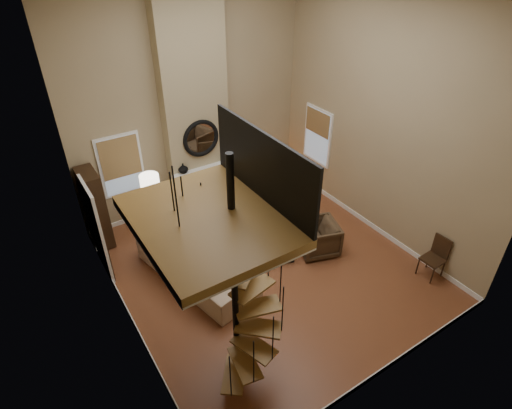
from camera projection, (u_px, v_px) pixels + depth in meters
ground at (266, 266)px, 9.21m from camera, size 6.00×6.50×0.01m
back_wall at (191, 101)px, 9.95m from camera, size 6.00×0.02×5.50m
front_wall at (409, 249)px, 5.41m from camera, size 6.00×0.02×5.50m
left_wall at (104, 203)px, 6.32m from camera, size 0.02×6.50×5.50m
right_wall at (383, 119)px, 9.04m from camera, size 0.02×6.50×5.50m
baseboard_back at (200, 197)px, 11.44m from camera, size 6.00×0.02×0.12m
baseboard_front at (376, 374)px, 6.92m from camera, size 6.00×0.02×0.12m
baseboard_left at (134, 322)px, 7.83m from camera, size 0.02×6.50×0.12m
baseboard_right at (364, 220)px, 10.53m from camera, size 0.02×6.50×0.12m
chimney_breast at (194, 104)px, 9.81m from camera, size 1.60×0.38×5.50m
hearth at (211, 210)px, 10.99m from camera, size 1.50×0.60×0.04m
firebox at (205, 188)px, 10.90m from camera, size 0.95×0.02×0.72m
mantel at (205, 169)px, 10.51m from camera, size 1.70×0.18×0.06m
mirror_frame at (201, 138)px, 10.10m from camera, size 0.94×0.10×0.94m
mirror_disc at (201, 138)px, 10.11m from camera, size 0.80×0.01×0.80m
vase_left at (183, 168)px, 10.20m from camera, size 0.24×0.24×0.25m
vase_right at (224, 157)px, 10.73m from camera, size 0.20×0.20×0.21m
window_back at (121, 165)px, 9.69m from camera, size 1.02×0.06×1.52m
window_right at (317, 135)px, 11.04m from camera, size 0.06×1.02×1.52m
entry_door at (97, 231)px, 8.55m from camera, size 0.10×1.05×2.16m
loft at (215, 214)px, 5.23m from camera, size 1.70×2.20×1.09m
spiral_stair at (235, 289)px, 6.16m from camera, size 1.47×1.47×4.06m
hutch at (95, 208)px, 9.40m from camera, size 0.39×0.82×1.84m
sofa at (195, 262)px, 8.71m from camera, size 1.69×2.99×0.82m
armchair_near at (286, 213)px, 10.27m from camera, size 0.91×0.90×0.67m
armchair_far at (321, 237)px, 9.48m from camera, size 1.08×1.07×0.79m
coffee_table at (267, 249)px, 9.24m from camera, size 1.39×1.01×0.46m
bowl at (266, 240)px, 9.16m from camera, size 0.36×0.36×0.09m
book at (284, 241)px, 9.20m from camera, size 0.28×0.31×0.02m
floor_lamp at (151, 187)px, 9.25m from camera, size 0.43×0.43×1.75m
accent_lamp at (253, 178)px, 11.89m from camera, size 0.13×0.13×0.47m
side_chair at (436, 255)px, 8.71m from camera, size 0.44×0.42×0.92m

